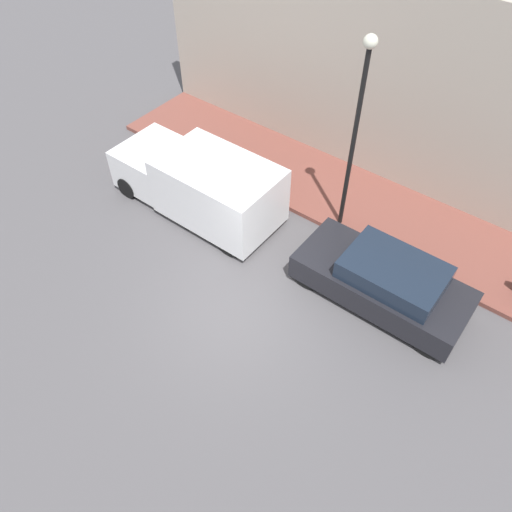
{
  "coord_description": "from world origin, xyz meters",
  "views": [
    {
      "loc": [
        -5.45,
        -4.79,
        9.92
      ],
      "look_at": [
        1.33,
        0.41,
        0.6
      ],
      "focal_mm": 35.0,
      "sensor_mm": 36.0,
      "label": 1
    }
  ],
  "objects_px": {
    "parked_car": "(384,281)",
    "streetlamp": "(357,118)",
    "delivery_van": "(198,182)",
    "scooter_silver": "(229,156)"
  },
  "relations": [
    {
      "from": "scooter_silver",
      "to": "streetlamp",
      "type": "relative_size",
      "value": 0.4
    },
    {
      "from": "delivery_van",
      "to": "scooter_silver",
      "type": "bearing_deg",
      "value": 13.04
    },
    {
      "from": "parked_car",
      "to": "streetlamp",
      "type": "distance_m",
      "value": 3.93
    },
    {
      "from": "scooter_silver",
      "to": "streetlamp",
      "type": "height_order",
      "value": "streetlamp"
    },
    {
      "from": "parked_car",
      "to": "streetlamp",
      "type": "height_order",
      "value": "streetlamp"
    },
    {
      "from": "parked_car",
      "to": "delivery_van",
      "type": "height_order",
      "value": "delivery_van"
    },
    {
      "from": "delivery_van",
      "to": "streetlamp",
      "type": "height_order",
      "value": "streetlamp"
    },
    {
      "from": "delivery_van",
      "to": "parked_car",
      "type": "bearing_deg",
      "value": -88.13
    },
    {
      "from": "scooter_silver",
      "to": "streetlamp",
      "type": "xyz_separation_m",
      "value": [
        -0.01,
        -4.08,
        2.91
      ]
    },
    {
      "from": "parked_car",
      "to": "delivery_van",
      "type": "bearing_deg",
      "value": 91.87
    }
  ]
}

